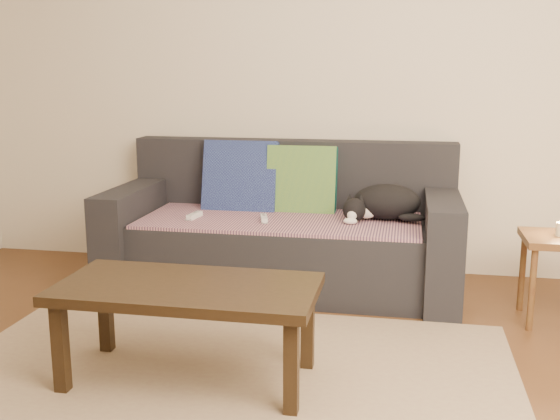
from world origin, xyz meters
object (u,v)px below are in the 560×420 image
(sofa, at_px, (284,236))
(wii_remote_a, at_px, (194,216))
(side_table, at_px, (560,251))
(coffee_table, at_px, (188,296))
(wii_remote_b, at_px, (264,218))
(cat, at_px, (384,203))

(sofa, height_order, wii_remote_a, sofa)
(side_table, distance_m, coffee_table, 1.97)
(side_table, xyz_separation_m, coffee_table, (-1.68, -1.02, -0.01))
(coffee_table, bearing_deg, side_table, 31.31)
(wii_remote_a, height_order, wii_remote_b, same)
(wii_remote_a, relative_size, coffee_table, 0.14)
(cat, bearing_deg, coffee_table, -115.15)
(side_table, bearing_deg, coffee_table, -148.69)
(wii_remote_b, height_order, coffee_table, wii_remote_b)
(wii_remote_b, bearing_deg, wii_remote_a, 74.21)
(wii_remote_b, xyz_separation_m, side_table, (1.62, -0.18, -0.07))
(sofa, distance_m, wii_remote_b, 0.25)
(sofa, height_order, cat, sofa)
(wii_remote_b, bearing_deg, sofa, -39.87)
(cat, relative_size, side_table, 1.03)
(wii_remote_a, distance_m, side_table, 2.05)
(sofa, distance_m, side_table, 1.58)
(coffee_table, bearing_deg, wii_remote_a, 106.93)
(sofa, bearing_deg, side_table, -13.25)
(sofa, bearing_deg, coffee_table, -96.08)
(cat, bearing_deg, wii_remote_a, -167.20)
(wii_remote_b, height_order, side_table, same)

